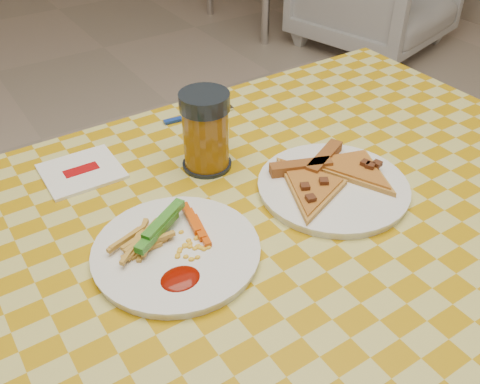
# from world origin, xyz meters

# --- Properties ---
(table) EXTENTS (1.28, 0.88, 0.76)m
(table) POSITION_xyz_m (0.00, 0.00, 0.68)
(table) COLOR silver
(table) RESTS_ON ground
(plate_left) EXTENTS (0.31, 0.31, 0.01)m
(plate_left) POSITION_xyz_m (-0.16, 0.01, 0.76)
(plate_left) COLOR white
(plate_left) RESTS_ON table
(plate_right) EXTENTS (0.32, 0.32, 0.01)m
(plate_right) POSITION_xyz_m (0.14, 0.00, 0.76)
(plate_right) COLOR white
(plate_right) RESTS_ON table
(fries_veggies) EXTENTS (0.17, 0.16, 0.04)m
(fries_veggies) POSITION_xyz_m (-0.17, 0.02, 0.78)
(fries_veggies) COLOR gold
(fries_veggies) RESTS_ON plate_left
(pizza_slices) EXTENTS (0.30, 0.25, 0.02)m
(pizza_slices) POSITION_xyz_m (0.14, 0.02, 0.78)
(pizza_slices) COLOR #CF873F
(pizza_slices) RESTS_ON plate_right
(drink_glass) EXTENTS (0.09, 0.09, 0.15)m
(drink_glass) POSITION_xyz_m (-0.00, 0.19, 0.83)
(drink_glass) COLOR black
(drink_glass) RESTS_ON table
(napkin) EXTENTS (0.14, 0.13, 0.01)m
(napkin) POSITION_xyz_m (-0.21, 0.29, 0.76)
(napkin) COLOR white
(napkin) RESTS_ON table
(fork) EXTENTS (0.16, 0.04, 0.01)m
(fork) POSITION_xyz_m (0.08, 0.36, 0.76)
(fork) COLOR navy
(fork) RESTS_ON table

